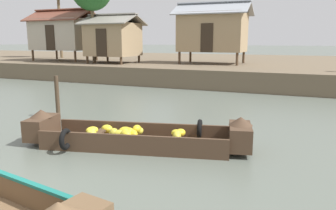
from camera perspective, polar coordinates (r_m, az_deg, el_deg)
name	(u,v)px	position (r m, az deg, el deg)	size (l,w,h in m)	color
ground_plane	(175,104)	(13.96, 1.26, 0.25)	(300.00, 300.00, 0.00)	#596056
riverbank_strip	(239,67)	(27.29, 12.16, 6.51)	(160.00, 20.00, 1.07)	brown
banana_boat	(135,136)	(8.36, -5.66, -5.32)	(5.70, 2.64, 0.87)	#473323
stilt_house_left	(64,34)	(26.83, -17.53, 11.66)	(5.03, 3.49, 3.86)	#4C3826
stilt_house_mid_left	(113,38)	(23.44, -9.45, 11.28)	(3.73, 3.38, 3.32)	#4C3826
stilt_house_mid_right	(213,31)	(22.65, 7.71, 12.52)	(4.94, 3.14, 4.05)	#4C3826
mooring_post	(57,97)	(11.92, -18.58, 1.32)	(0.14, 0.14, 1.46)	#423323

